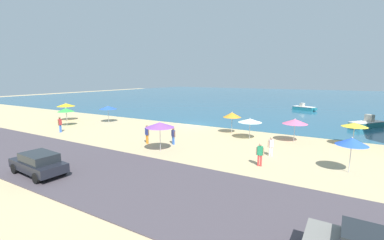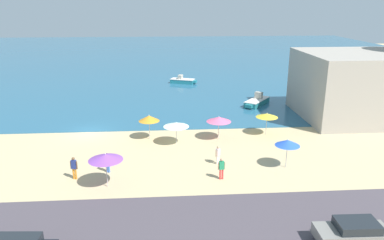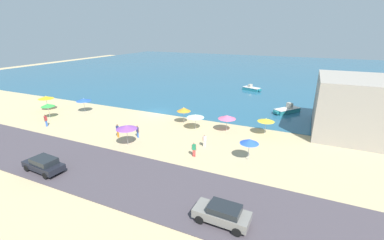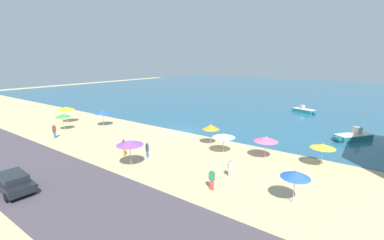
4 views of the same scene
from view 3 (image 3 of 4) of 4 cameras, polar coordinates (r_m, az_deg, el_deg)
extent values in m
plane|color=tan|center=(42.85, -7.93, 1.53)|extent=(160.00, 160.00, 0.00)
cube|color=#285F7E|center=(92.95, 10.62, 11.00)|extent=(150.00, 110.00, 0.05)
cube|color=#4A424A|center=(30.37, -26.35, -8.05)|extent=(80.00, 8.00, 0.06)
cylinder|color=#B2B2B7|center=(31.27, -14.16, -3.65)|extent=(0.05, 0.05, 2.13)
cone|color=purple|center=(30.82, -14.35, -1.54)|extent=(2.44, 2.44, 0.43)
sphere|color=silver|center=(30.74, -14.39, -1.12)|extent=(0.08, 0.08, 0.08)
cylinder|color=#B2B2B7|center=(35.22, 0.77, -0.71)|extent=(0.05, 0.05, 1.79)
cone|color=silver|center=(34.88, 0.78, 0.88)|extent=(2.39, 2.39, 0.37)
sphere|color=silver|center=(34.82, 0.78, 1.21)|extent=(0.08, 0.08, 0.08)
cylinder|color=#B2B2B7|center=(45.48, -29.17, 1.53)|extent=(0.05, 0.05, 1.94)
cone|color=green|center=(45.20, -29.40, 2.90)|extent=(2.01, 2.01, 0.44)
sphere|color=silver|center=(45.14, -29.45, 3.20)|extent=(0.08, 0.08, 0.08)
cylinder|color=#B2B2B7|center=(46.47, -22.78, 2.82)|extent=(0.05, 0.05, 1.91)
cone|color=blue|center=(46.20, -22.96, 4.14)|extent=(2.37, 2.37, 0.40)
sphere|color=silver|center=(46.15, -23.00, 4.42)|extent=(0.08, 0.08, 0.08)
cylinder|color=#B2B2B7|center=(27.71, 12.47, -6.82)|extent=(0.05, 0.05, 1.93)
cone|color=blue|center=(27.23, 12.64, -4.63)|extent=(1.97, 1.97, 0.48)
sphere|color=silver|center=(27.12, 12.68, -4.12)|extent=(0.08, 0.08, 0.08)
cylinder|color=#B2B2B7|center=(37.56, -1.82, 0.66)|extent=(0.05, 0.05, 1.89)
cone|color=orange|center=(37.21, -1.84, 2.37)|extent=(2.01, 2.01, 0.54)
sphere|color=silver|center=(37.12, -1.85, 2.81)|extent=(0.08, 0.08, 0.08)
cylinder|color=#B2B2B7|center=(34.85, 7.70, -1.07)|extent=(0.05, 0.05, 1.84)
cone|color=#E8638F|center=(34.48, 7.78, 0.65)|extent=(2.37, 2.37, 0.46)
sphere|color=silver|center=(34.40, 7.80, 1.06)|extent=(0.08, 0.08, 0.08)
cylinder|color=#B2B2B7|center=(49.91, -29.50, 3.01)|extent=(0.05, 0.05, 2.15)
cone|color=yellow|center=(49.63, -29.73, 4.37)|extent=(2.49, 2.49, 0.43)
sphere|color=silver|center=(49.58, -29.78, 4.64)|extent=(0.08, 0.08, 0.08)
cylinder|color=#B2B2B7|center=(34.75, 15.96, -1.69)|extent=(0.05, 0.05, 1.88)
cone|color=yellow|center=(34.39, 16.12, -0.01)|extent=(2.17, 2.17, 0.37)
sphere|color=silver|center=(34.33, 16.16, 0.32)|extent=(0.08, 0.08, 0.08)
cylinder|color=#4373D2|center=(41.84, -29.69, -0.73)|extent=(0.14, 0.14, 0.86)
cylinder|color=#4373D2|center=(41.97, -29.54, -0.64)|extent=(0.14, 0.14, 0.86)
cube|color=#C03238|center=(41.68, -29.79, 0.32)|extent=(0.31, 0.41, 0.68)
sphere|color=brown|center=(41.55, -29.89, 0.93)|extent=(0.22, 0.22, 0.22)
cylinder|color=brown|center=(41.52, -29.97, 0.14)|extent=(0.09, 0.09, 0.62)
cylinder|color=brown|center=(41.87, -29.58, 0.36)|extent=(0.09, 0.09, 0.62)
cylinder|color=white|center=(30.20, 2.66, -5.32)|extent=(0.14, 0.14, 0.75)
cylinder|color=white|center=(30.26, 2.98, -5.28)|extent=(0.14, 0.14, 0.75)
cube|color=silver|center=(29.96, 2.84, -4.13)|extent=(0.41, 0.40, 0.59)
sphere|color=tan|center=(29.79, 2.86, -3.38)|extent=(0.22, 0.22, 0.22)
cylinder|color=tan|center=(29.90, 2.41, -4.28)|extent=(0.09, 0.09, 0.54)
cylinder|color=tan|center=(30.06, 3.27, -4.16)|extent=(0.09, 0.09, 0.54)
cylinder|color=#F93C3B|center=(27.92, 0.64, -7.40)|extent=(0.14, 0.14, 0.81)
cylinder|color=#F93C3B|center=(27.97, 0.29, -7.34)|extent=(0.14, 0.14, 0.81)
cube|color=#248D5C|center=(27.63, 0.47, -6.02)|extent=(0.38, 0.25, 0.64)
sphere|color=tan|center=(27.44, 0.47, -5.17)|extent=(0.22, 0.22, 0.22)
cylinder|color=tan|center=(27.58, 0.94, -6.19)|extent=(0.09, 0.09, 0.58)
cylinder|color=tan|center=(27.72, -0.01, -6.05)|extent=(0.09, 0.09, 0.58)
cylinder|color=#3C72D3|center=(33.37, -11.86, -3.25)|extent=(0.14, 0.14, 0.77)
cylinder|color=#3C72D3|center=(33.52, -12.02, -3.16)|extent=(0.14, 0.14, 0.77)
cube|color=navy|center=(33.19, -12.02, -2.11)|extent=(0.42, 0.35, 0.61)
sphere|color=brown|center=(33.04, -12.07, -1.41)|extent=(0.22, 0.22, 0.22)
cylinder|color=brown|center=(33.01, -11.81, -2.31)|extent=(0.09, 0.09, 0.55)
cylinder|color=brown|center=(33.41, -12.23, -2.08)|extent=(0.09, 0.09, 0.55)
cylinder|color=orange|center=(34.01, -16.01, -3.09)|extent=(0.14, 0.14, 0.86)
cylinder|color=orange|center=(34.15, -16.19, -3.01)|extent=(0.14, 0.14, 0.86)
cube|color=navy|center=(33.81, -16.22, -1.85)|extent=(0.40, 0.30, 0.68)
sphere|color=brown|center=(33.65, -16.29, -1.10)|extent=(0.22, 0.22, 0.22)
cylinder|color=brown|center=(33.64, -15.97, -2.02)|extent=(0.09, 0.09, 0.61)
cylinder|color=brown|center=(34.01, -16.45, -1.83)|extent=(0.09, 0.09, 0.61)
cube|color=gray|center=(19.33, 6.60, -20.18)|extent=(4.00, 1.76, 0.64)
cube|color=#1E2328|center=(18.94, 7.27, -19.02)|extent=(2.25, 1.52, 0.47)
cylinder|color=black|center=(19.35, 1.70, -21.25)|extent=(0.65, 0.24, 0.64)
cylinder|color=black|center=(20.46, 3.60, -18.66)|extent=(0.65, 0.24, 0.64)
cylinder|color=black|center=(18.70, 9.91, -23.31)|extent=(0.65, 0.24, 0.64)
cylinder|color=black|center=(19.85, 11.28, -20.44)|extent=(0.65, 0.24, 0.64)
cube|color=black|center=(28.86, -30.10, -8.72)|extent=(4.36, 2.04, 0.57)
cube|color=#1E2328|center=(28.46, -30.06, -7.85)|extent=(2.48, 1.70, 0.54)
cylinder|color=black|center=(29.81, -32.85, -8.99)|extent=(0.65, 0.26, 0.64)
cylinder|color=black|center=(30.49, -30.18, -7.88)|extent=(0.65, 0.26, 0.64)
cylinder|color=black|center=(27.49, -29.81, -10.72)|extent=(0.65, 0.26, 0.64)
cylinder|color=black|center=(28.23, -27.00, -9.44)|extent=(0.65, 0.26, 0.64)
cube|color=teal|center=(60.05, 13.08, 6.72)|extent=(4.12, 2.83, 0.63)
cube|color=teal|center=(58.98, 14.81, 6.41)|extent=(0.73, 0.98, 0.38)
cube|color=silver|center=(59.98, 13.10, 7.05)|extent=(4.15, 2.91, 0.08)
cube|color=#B2AD9E|center=(60.12, 12.82, 7.40)|extent=(0.90, 1.10, 0.71)
cube|color=#23797E|center=(45.29, 20.36, 1.96)|extent=(4.03, 4.62, 0.66)
cube|color=#23797E|center=(43.47, 18.16, 1.61)|extent=(0.96, 0.88, 0.40)
cube|color=silver|center=(45.19, 20.41, 2.41)|extent=(4.09, 4.67, 0.08)
cube|color=#B2AD9E|center=(45.42, 20.86, 3.00)|extent=(1.11, 1.05, 0.94)
camera|label=1|loc=(10.12, -17.79, -23.04)|focal=24.00mm
camera|label=2|loc=(14.38, -75.90, 3.95)|focal=35.00mm
camera|label=4|loc=(8.29, 15.40, -5.14)|focal=24.00mm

